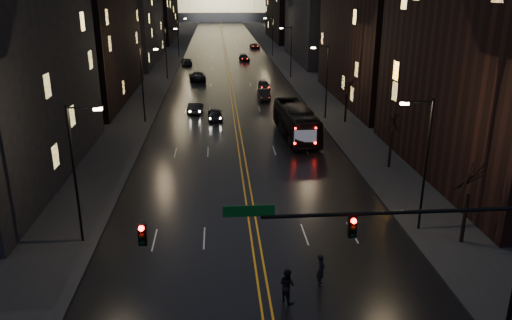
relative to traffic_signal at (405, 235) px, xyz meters
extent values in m
cube|color=black|center=(-5.91, 130.00, -5.09)|extent=(20.00, 320.00, 0.02)
cube|color=black|center=(-19.91, 130.00, -5.02)|extent=(8.00, 320.00, 0.16)
cube|color=black|center=(8.09, 130.00, -5.02)|extent=(8.00, 320.00, 0.16)
cube|color=orange|center=(-5.91, 130.00, -5.08)|extent=(0.62, 320.00, 0.01)
cube|color=black|center=(-26.91, 92.00, 4.90)|extent=(12.00, 34.00, 20.00)
cube|color=black|center=(-26.91, 140.00, 6.90)|extent=(12.00, 40.00, 24.00)
cube|color=black|center=(15.09, 20.00, 6.90)|extent=(12.00, 26.00, 24.00)
cube|color=black|center=(15.09, 140.00, 5.90)|extent=(12.00, 40.00, 22.00)
cube|color=black|center=(-5.91, 250.00, -3.10)|extent=(90.00, 50.00, 4.00)
cylinder|color=black|center=(-0.41, 0.00, 1.10)|extent=(12.00, 0.18, 0.18)
cube|color=black|center=(-11.41, 0.00, 0.50)|extent=(0.35, 0.30, 1.00)
cube|color=black|center=(-2.41, 0.00, 0.50)|extent=(0.35, 0.30, 1.00)
sphere|color=#FF0705|center=(-11.41, -0.18, 0.85)|extent=(0.24, 0.24, 0.24)
sphere|color=#FF0705|center=(-2.41, -0.18, 0.85)|extent=(0.24, 0.24, 0.24)
cube|color=#053F14|center=(-6.91, 0.00, 1.40)|extent=(2.20, 0.06, 0.50)
cylinder|color=black|center=(5.09, 10.00, -0.60)|extent=(0.16, 0.16, 9.00)
cylinder|color=black|center=(4.19, 10.00, 3.70)|extent=(1.80, 0.10, 0.10)
cube|color=#FFCE99|center=(3.29, 10.00, 3.60)|extent=(0.50, 0.25, 0.15)
cylinder|color=black|center=(-16.91, 10.00, -0.60)|extent=(0.16, 0.16, 9.00)
cylinder|color=black|center=(-16.01, 10.00, 3.70)|extent=(1.80, 0.10, 0.10)
cube|color=#FFCE99|center=(-15.11, 10.00, 3.60)|extent=(0.50, 0.25, 0.15)
cylinder|color=black|center=(5.09, 40.00, -0.60)|extent=(0.16, 0.16, 9.00)
cylinder|color=black|center=(4.19, 40.00, 3.70)|extent=(1.80, 0.10, 0.10)
cube|color=#FFCE99|center=(3.29, 40.00, 3.60)|extent=(0.50, 0.25, 0.15)
cylinder|color=black|center=(-16.91, 40.00, -0.60)|extent=(0.16, 0.16, 9.00)
cylinder|color=black|center=(-16.01, 40.00, 3.70)|extent=(1.80, 0.10, 0.10)
cube|color=#FFCE99|center=(-15.11, 40.00, 3.60)|extent=(0.50, 0.25, 0.15)
cylinder|color=black|center=(5.09, 70.00, -0.60)|extent=(0.16, 0.16, 9.00)
cylinder|color=black|center=(4.19, 70.00, 3.70)|extent=(1.80, 0.10, 0.10)
cube|color=#FFCE99|center=(3.29, 70.00, 3.60)|extent=(0.50, 0.25, 0.15)
cylinder|color=black|center=(-16.91, 70.00, -0.60)|extent=(0.16, 0.16, 9.00)
cylinder|color=black|center=(-16.01, 70.00, 3.70)|extent=(1.80, 0.10, 0.10)
cube|color=#FFCE99|center=(-15.11, 70.00, 3.60)|extent=(0.50, 0.25, 0.15)
cylinder|color=black|center=(5.09, 100.00, -0.60)|extent=(0.16, 0.16, 9.00)
cylinder|color=black|center=(4.19, 100.00, 3.70)|extent=(1.80, 0.10, 0.10)
cube|color=#FFCE99|center=(3.29, 100.00, 3.60)|extent=(0.50, 0.25, 0.15)
cylinder|color=black|center=(-16.91, 100.00, -0.60)|extent=(0.16, 0.16, 9.00)
cylinder|color=black|center=(-16.01, 100.00, 3.70)|extent=(1.80, 0.10, 0.10)
cube|color=#FFCE99|center=(-15.11, 100.00, 3.60)|extent=(0.50, 0.25, 0.15)
cylinder|color=black|center=(7.09, 8.00, -3.35)|extent=(0.24, 0.24, 3.50)
cylinder|color=black|center=(7.09, 22.00, -3.35)|extent=(0.24, 0.24, 3.50)
cylinder|color=black|center=(7.09, 38.00, -3.35)|extent=(0.24, 0.24, 3.50)
imported|color=black|center=(0.28, 32.74, -3.41)|extent=(3.64, 12.30, 3.38)
imported|color=black|center=(-8.47, 40.81, -4.37)|extent=(1.92, 4.38, 1.47)
imported|color=black|center=(-11.04, 44.45, -4.39)|extent=(1.99, 4.49, 1.43)
imported|color=black|center=(-11.56, 68.61, -4.31)|extent=(3.15, 5.90, 1.58)
imported|color=black|center=(-14.41, 87.05, -4.34)|extent=(2.68, 5.46, 1.53)
imported|color=black|center=(-1.44, 51.80, -4.35)|extent=(1.64, 4.58, 1.50)
imported|color=black|center=(-0.69, 59.48, -4.36)|extent=(1.77, 4.35, 1.48)
imported|color=black|center=(-2.01, 92.72, -4.44)|extent=(2.47, 4.81, 1.33)
imported|color=black|center=(2.10, 116.38, -4.44)|extent=(2.63, 4.93, 1.32)
imported|color=black|center=(-2.74, 4.12, -4.17)|extent=(0.64, 0.79, 1.86)
imported|color=black|center=(-4.78, 2.79, -4.16)|extent=(0.95, 1.04, 1.89)
camera|label=1|loc=(-8.09, -19.12, 10.32)|focal=35.00mm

